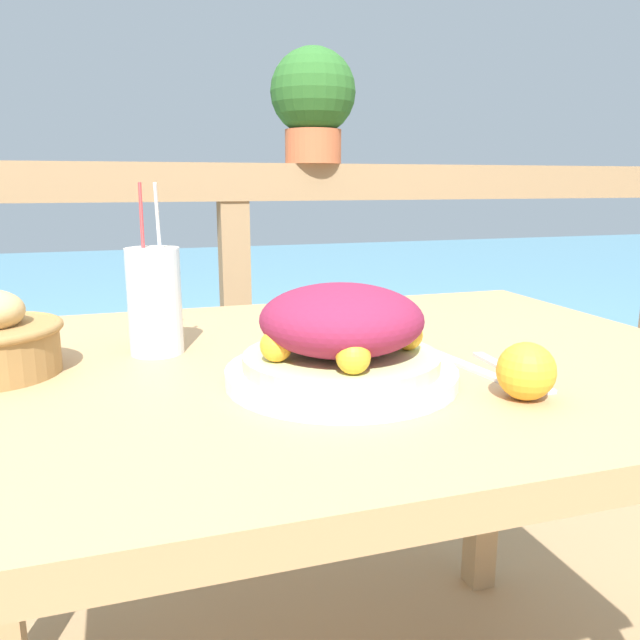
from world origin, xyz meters
TOP-DOWN VIEW (x-y plane):
  - patio_table at (0.00, 0.00)m, footprint 1.18×0.85m
  - railing_fence at (0.00, 0.71)m, footprint 2.80×0.08m
  - sea_backdrop at (0.00, 3.21)m, footprint 12.00×4.00m
  - salad_plate at (-0.01, -0.12)m, footprint 0.29×0.29m
  - drink_glass at (-0.22, 0.10)m, footprint 0.08×0.08m
  - potted_plant at (0.21, 0.71)m, footprint 0.21×0.21m
  - fork at (0.18, -0.11)m, footprint 0.04×0.18m
  - knife at (0.22, -0.15)m, footprint 0.02×0.18m
  - orange_near_basket at (0.18, -0.24)m, footprint 0.07×0.07m

SIDE VIEW (x-z plane):
  - sea_backdrop at x=0.00m, z-range 0.00..0.37m
  - patio_table at x=0.00m, z-range 0.27..1.01m
  - fork at x=0.18m, z-range 0.73..0.74m
  - knife at x=0.22m, z-range 0.73..0.74m
  - orange_near_basket at x=0.18m, z-range 0.73..0.80m
  - railing_fence at x=0.00m, z-range 0.26..1.29m
  - salad_plate at x=-0.01m, z-range 0.72..0.85m
  - drink_glass at x=-0.22m, z-range 0.69..0.94m
  - potted_plant at x=0.21m, z-range 1.04..1.32m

